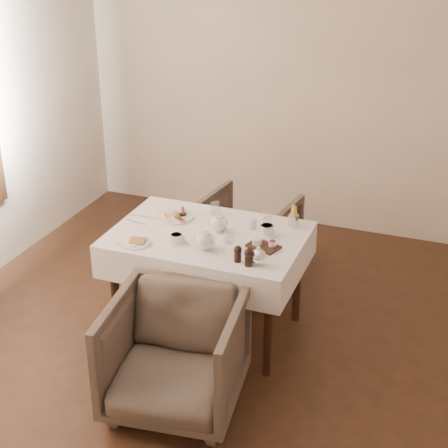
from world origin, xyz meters
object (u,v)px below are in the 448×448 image
at_px(breakfast_plate, 174,216).
at_px(teapot_centre, 219,222).
at_px(armchair_near, 175,355).
at_px(table, 208,249).
at_px(armchair_far, 246,236).

xyz_separation_m(breakfast_plate, teapot_centre, (0.37, -0.09, 0.06)).
xyz_separation_m(armchair_near, breakfast_plate, (-0.43, 0.96, 0.41)).
xyz_separation_m(table, teapot_centre, (0.06, 0.07, 0.18)).
bearing_deg(teapot_centre, table, -106.99).
bearing_deg(breakfast_plate, armchair_far, 69.71).
height_order(table, breakfast_plate, breakfast_plate).
height_order(armchair_near, teapot_centre, teapot_centre).
distance_m(armchair_near, teapot_centre, 0.99).
relative_size(table, teapot_centre, 7.73).
xyz_separation_m(table, armchair_far, (-0.03, 0.87, -0.31)).
bearing_deg(armchair_near, armchair_far, 87.68).
height_order(table, teapot_centre, teapot_centre).
relative_size(table, armchair_near, 1.64).
bearing_deg(teapot_centre, breakfast_plate, -170.55).
bearing_deg(table, breakfast_plate, 153.69).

